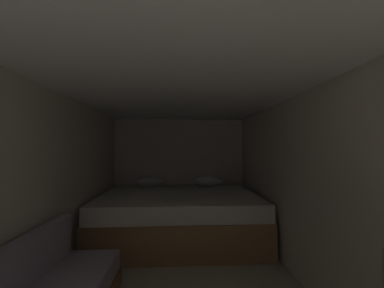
% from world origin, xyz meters
% --- Properties ---
extents(wall_back, '(2.70, 0.05, 2.05)m').
position_xyz_m(wall_back, '(0.00, 4.70, 1.03)').
color(wall_back, beige).
rests_on(wall_back, ground).
extents(wall_left, '(0.05, 5.14, 2.05)m').
position_xyz_m(wall_left, '(-1.32, 2.11, 1.03)').
color(wall_left, beige).
rests_on(wall_left, ground).
extents(wall_right, '(0.05, 5.14, 2.05)m').
position_xyz_m(wall_right, '(1.32, 2.11, 1.03)').
color(wall_right, beige).
rests_on(wall_right, ground).
extents(ceiling_slab, '(2.70, 5.14, 0.05)m').
position_xyz_m(ceiling_slab, '(0.00, 2.11, 2.08)').
color(ceiling_slab, white).
rests_on(ceiling_slab, wall_left).
extents(bed, '(2.48, 1.82, 0.92)m').
position_xyz_m(bed, '(0.00, 3.73, 0.37)').
color(bed, '#9E7247').
rests_on(bed, ground).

